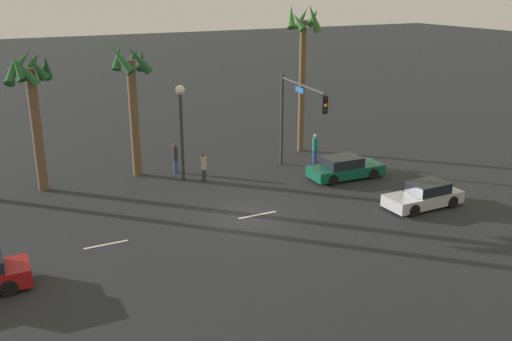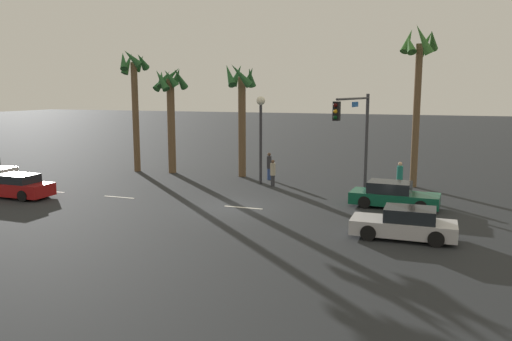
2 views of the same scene
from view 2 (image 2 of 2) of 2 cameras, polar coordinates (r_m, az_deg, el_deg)
ground_plane at (r=26.69m, az=-2.60°, el=-4.10°), size 220.00×220.00×0.00m
lane_stripe_1 at (r=33.22m, az=-22.42°, el=-2.16°), size 2.46×0.14×0.01m
lane_stripe_2 at (r=30.04m, az=-15.14°, el=-2.91°), size 1.98×0.14×0.01m
lane_stripe_3 at (r=26.47m, az=-1.43°, el=-4.19°), size 2.11×0.14×0.01m
car_1 at (r=21.80m, az=16.40°, el=-5.82°), size 4.21×1.82×1.31m
car_2 at (r=32.02m, az=-25.50°, el=-1.62°), size 4.53×1.84×1.34m
car_3 at (r=27.44m, az=15.18°, el=-2.73°), size 4.59×2.11×1.34m
traffic_signal at (r=29.19m, az=11.27°, el=4.92°), size 1.02×6.18×5.86m
streetlamp at (r=32.75m, az=0.54°, el=5.45°), size 0.56×0.56×5.68m
pedestrian_0 at (r=32.14m, az=1.90°, el=-0.21°), size 0.38×0.38×1.71m
pedestrian_1 at (r=30.72m, az=15.87°, el=-0.74°), size 0.42×0.42×1.94m
pedestrian_2 at (r=34.49m, az=1.48°, el=0.59°), size 0.46×0.46×1.87m
palm_tree_0 at (r=35.43m, az=-1.68°, el=8.10°), size 2.56×2.54×7.99m
palm_tree_1 at (r=37.70m, az=-9.67°, el=8.12°), size 2.66×2.60×7.87m
palm_tree_2 at (r=38.95m, az=-13.58°, el=9.15°), size 2.30×2.22×9.07m
palm_tree_3 at (r=33.11m, az=17.83°, el=10.49°), size 2.32×2.53×9.98m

